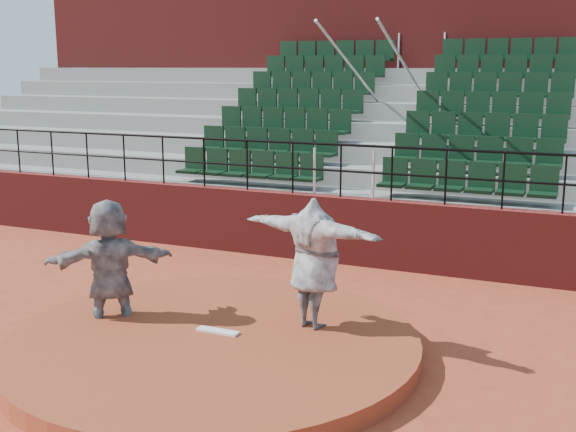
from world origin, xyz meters
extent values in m
plane|color=#A53F25|center=(0.00, 0.00, 0.00)|extent=(90.00, 90.00, 0.00)
cylinder|color=#973D22|center=(0.00, 0.00, 0.12)|extent=(5.50, 5.50, 0.25)
cube|color=white|center=(0.00, 0.15, 0.27)|extent=(0.60, 0.15, 0.03)
cube|color=maroon|center=(0.00, 5.00, 0.65)|extent=(24.00, 0.30, 1.30)
cylinder|color=black|center=(0.00, 5.00, 2.30)|extent=(24.00, 0.05, 0.05)
cylinder|color=black|center=(0.00, 5.00, 1.80)|extent=(24.00, 0.04, 0.04)
cylinder|color=black|center=(-8.00, 5.00, 1.80)|extent=(0.04, 0.04, 1.00)
cylinder|color=black|center=(-7.00, 5.00, 1.80)|extent=(0.04, 0.04, 1.00)
cylinder|color=black|center=(-6.00, 5.00, 1.80)|extent=(0.04, 0.04, 1.00)
cylinder|color=black|center=(-5.00, 5.00, 1.80)|extent=(0.04, 0.04, 1.00)
cylinder|color=black|center=(-4.00, 5.00, 1.80)|extent=(0.04, 0.04, 1.00)
cylinder|color=black|center=(-3.00, 5.00, 1.80)|extent=(0.04, 0.04, 1.00)
cylinder|color=black|center=(-2.00, 5.00, 1.80)|extent=(0.04, 0.04, 1.00)
cylinder|color=black|center=(-1.00, 5.00, 1.80)|extent=(0.04, 0.04, 1.00)
cylinder|color=black|center=(0.00, 5.00, 1.80)|extent=(0.04, 0.04, 1.00)
cylinder|color=black|center=(1.00, 5.00, 1.80)|extent=(0.04, 0.04, 1.00)
cylinder|color=black|center=(2.00, 5.00, 1.80)|extent=(0.04, 0.04, 1.00)
cylinder|color=black|center=(3.00, 5.00, 1.80)|extent=(0.04, 0.04, 1.00)
cylinder|color=black|center=(4.00, 5.00, 1.80)|extent=(0.04, 0.04, 1.00)
cube|color=gray|center=(0.00, 5.58, 0.65)|extent=(24.00, 0.85, 1.30)
cube|color=black|center=(-2.25, 5.59, 1.66)|extent=(3.30, 0.48, 0.72)
cube|color=black|center=(2.25, 5.59, 1.66)|extent=(3.30, 0.48, 0.72)
cube|color=gray|center=(0.00, 6.43, 0.85)|extent=(24.00, 0.85, 1.70)
cube|color=black|center=(-2.25, 6.44, 2.06)|extent=(3.30, 0.48, 0.72)
cube|color=black|center=(2.25, 6.44, 2.06)|extent=(3.30, 0.48, 0.72)
cube|color=gray|center=(0.00, 7.28, 1.05)|extent=(24.00, 0.85, 2.10)
cube|color=black|center=(-2.25, 7.29, 2.46)|extent=(3.30, 0.48, 0.72)
cube|color=black|center=(2.25, 7.29, 2.46)|extent=(3.30, 0.48, 0.72)
cube|color=gray|center=(0.00, 8.12, 1.25)|extent=(24.00, 0.85, 2.50)
cube|color=black|center=(-2.25, 8.13, 2.86)|extent=(3.30, 0.48, 0.72)
cube|color=black|center=(2.25, 8.13, 2.86)|extent=(3.30, 0.48, 0.72)
cube|color=gray|center=(0.00, 8.97, 1.45)|extent=(24.00, 0.85, 2.90)
cube|color=black|center=(-2.25, 8.98, 3.26)|extent=(3.30, 0.48, 0.72)
cube|color=black|center=(2.25, 8.98, 3.26)|extent=(3.30, 0.48, 0.72)
cube|color=gray|center=(0.00, 9.82, 1.65)|extent=(24.00, 0.85, 3.30)
cube|color=black|center=(-2.25, 9.83, 3.66)|extent=(3.30, 0.48, 0.72)
cube|color=black|center=(2.25, 9.83, 3.66)|extent=(3.30, 0.48, 0.72)
cube|color=gray|center=(0.00, 10.68, 1.85)|extent=(24.00, 0.85, 3.70)
cube|color=black|center=(-2.25, 10.69, 4.06)|extent=(3.30, 0.48, 0.72)
cube|color=black|center=(2.25, 10.69, 4.06)|extent=(3.30, 0.48, 0.72)
cylinder|color=silver|center=(-0.60, 8.12, 3.40)|extent=(0.06, 5.97, 2.46)
cylinder|color=silver|center=(0.60, 8.12, 3.40)|extent=(0.06, 5.97, 2.46)
cube|color=maroon|center=(0.00, 12.60, 3.55)|extent=(24.00, 3.00, 7.10)
imported|color=black|center=(1.10, 0.89, 1.15)|extent=(2.29, 1.15, 1.80)
imported|color=black|center=(-1.73, 0.15, 0.98)|extent=(1.77, 1.59, 1.95)
camera|label=1|loc=(4.56, -7.87, 3.76)|focal=45.00mm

